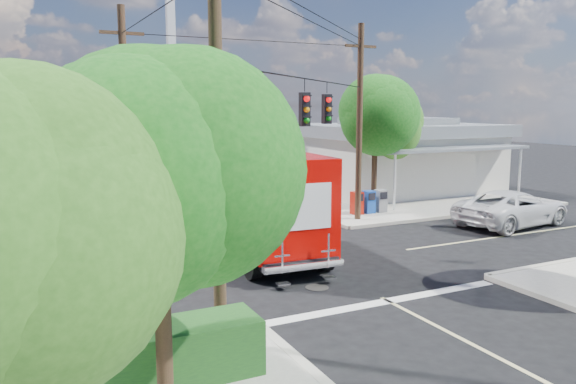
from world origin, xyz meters
TOP-DOWN VIEW (x-y plane):
  - ground at (0.00, 0.00)m, footprint 120.00×120.00m
  - sidewalk_ne at (10.88, 10.88)m, footprint 14.12×14.12m
  - road_markings at (0.00, -1.47)m, footprint 32.00×32.00m
  - building_ne at (12.50, 11.97)m, footprint 11.80×10.20m
  - radio_tower at (0.50, 20.00)m, footprint 0.80×0.80m
  - tree_sw_front at (-6.99, -7.54)m, footprint 3.88×3.78m
  - tree_ne_front at (7.21, 6.76)m, footprint 4.21×4.14m
  - tree_ne_back at (9.81, 8.96)m, footprint 3.77×3.66m
  - palm_nw_front at (-7.50, 7.50)m, footprint 3.01×3.08m
  - utility_poles at (-1.58, 1.60)m, footprint 12.00×10.68m
  - picket_fence at (-7.80, -5.60)m, footprint 5.94×0.06m
  - hedge_sw at (-8.00, -6.40)m, footprint 6.20×1.20m
  - vending_boxes at (6.50, 6.20)m, footprint 1.90×0.50m
  - delivery_truck at (-1.17, 2.09)m, footprint 3.30×8.88m
  - parked_car at (11.00, 1.43)m, footprint 6.10×3.43m
  - pedestrian at (-7.70, -6.43)m, footprint 0.68×0.56m

SIDE VIEW (x-z plane):
  - ground at x=0.00m, z-range 0.00..0.00m
  - road_markings at x=0.00m, z-range 0.00..0.01m
  - sidewalk_ne at x=10.88m, z-range 0.00..0.14m
  - picket_fence at x=-7.80m, z-range 0.18..1.18m
  - hedge_sw at x=-8.00m, z-range 0.14..1.24m
  - vending_boxes at x=6.50m, z-range 0.14..1.24m
  - parked_car at x=11.00m, z-range 0.00..1.61m
  - pedestrian at x=-7.70m, z-range 0.14..1.74m
  - delivery_truck at x=-1.17m, z-range 0.03..3.80m
  - building_ne at x=12.50m, z-range 0.07..4.57m
  - tree_ne_back at x=9.81m, z-range 1.27..7.10m
  - tree_sw_front at x=-6.99m, z-range 1.32..7.35m
  - utility_poles at x=-1.58m, z-range 0.17..9.17m
  - tree_ne_front at x=7.21m, z-range 1.44..8.09m
  - palm_nw_front at x=-7.50m, z-range 2.25..7.84m
  - radio_tower at x=0.50m, z-range -2.86..14.14m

